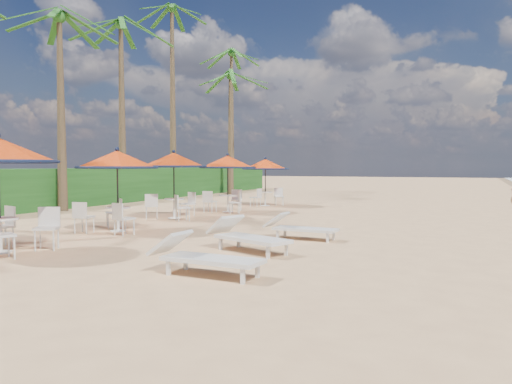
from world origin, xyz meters
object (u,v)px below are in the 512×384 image
station_4 (266,169)px  lounger_near (202,255)px  lounger_far (298,227)px  station_1 (116,170)px  station_2 (174,168)px  lounger_mid (245,235)px  station_0 (1,165)px  station_3 (228,169)px

station_4 → lounger_near: 15.35m
station_4 → lounger_far: bearing=-62.7°
station_1 → station_2: size_ratio=0.99×
station_4 → lounger_far: 10.99m
lounger_near → lounger_mid: lounger_mid is taller
station_4 → lounger_mid: (4.52, -11.93, -1.43)m
station_0 → station_2: 7.72m
station_1 → station_3: (0.20, 6.78, -0.02)m
lounger_near → lounger_mid: bearing=100.5°
station_2 → station_3: (0.67, 2.99, -0.04)m
lounger_near → station_1: bearing=144.8°
lounger_near → lounger_far: 4.81m
station_0 → lounger_far: bearing=41.0°
station_4 → station_1: bearing=-92.2°
station_1 → lounger_mid: bearing=-17.5°
station_1 → lounger_near: bearing=-37.9°
station_2 → lounger_near: station_2 is taller
station_0 → lounger_near: size_ratio=1.25×
station_3 → lounger_near: (5.07, -10.89, -1.44)m
station_4 → lounger_far: station_4 is taller
station_4 → station_0: bearing=-91.3°
station_2 → lounger_mid: station_2 is taller
station_0 → station_4: bearing=88.7°
station_3 → station_4: (0.20, 3.60, -0.00)m
station_0 → station_2: station_0 is taller
station_3 → lounger_mid: size_ratio=1.08×
station_4 → lounger_near: station_4 is taller
station_4 → lounger_mid: station_4 is taller
lounger_mid → lounger_far: size_ratio=1.16×
station_0 → station_1: station_0 is taller
lounger_near → lounger_mid: (-0.35, 2.55, 0.01)m
lounger_far → lounger_mid: bearing=-99.4°
station_0 → station_1: (-0.08, 3.91, -0.13)m
station_0 → station_3: size_ratio=1.08×
station_1 → lounger_near: 6.83m
station_4 → lounger_near: bearing=-71.4°
station_3 → lounger_far: (5.20, -6.08, -1.47)m
station_1 → station_4: bearing=87.8°
station_4 → station_2: bearing=-97.6°
station_1 → station_2: 3.82m
station_0 → station_4: size_ratio=1.13×
station_1 → station_3: size_ratio=1.01×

